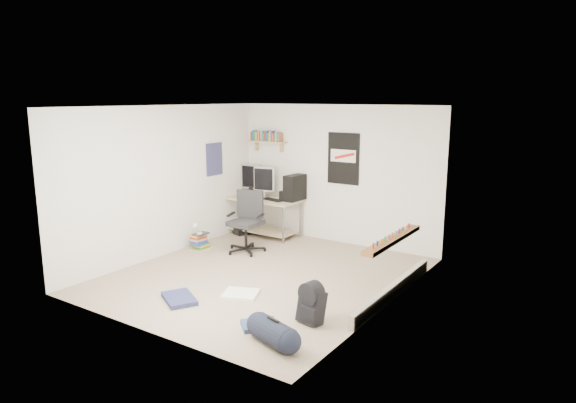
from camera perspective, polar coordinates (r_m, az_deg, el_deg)
The scene contains 26 objects.
floor at distance 7.80m, azimuth -2.81°, elevation -8.21°, with size 4.00×4.50×0.01m, color gray.
ceiling at distance 7.34m, azimuth -3.01°, elevation 10.55°, with size 4.00×4.50×0.01m, color white.
back_wall at distance 9.35m, azimuth 5.37°, elevation 3.02°, with size 4.00×0.01×2.50m, color silver.
left_wall at distance 8.80m, azimuth -13.45°, elevation 2.21°, with size 0.01×4.50×2.50m, color silver.
right_wall at distance 6.50m, azimuth 11.43°, elevation -0.97°, with size 0.01×4.50×2.50m, color silver.
desk at distance 9.94m, azimuth -3.11°, elevation -1.63°, with size 1.60×0.70×0.73m, color beige.
monitor_left at distance 10.13m, azimuth -4.09°, elevation 2.11°, with size 0.44×0.11×0.48m, color #A2A1A6.
monitor_right at distance 9.83m, azimuth -2.63°, elevation 1.80°, with size 0.43×0.11×0.47m, color #A3A3A8.
pc_tower at distance 9.55m, azimuth 0.77°, elevation 1.55°, with size 0.22×0.46×0.48m, color black.
keyboard at distance 9.59m, azimuth -1.68°, elevation 0.20°, with size 0.43×0.15×0.02m, color black.
speaker_left at distance 10.15m, azimuth -4.05°, elevation 1.28°, with size 0.09×0.09×0.18m, color black.
speaker_right at distance 9.53m, azimuth -0.65°, elevation 0.62°, with size 0.09×0.09×0.18m, color black.
office_chair at distance 8.83m, azimuth -4.72°, elevation -2.51°, with size 0.69×0.69×1.06m, color black.
wall_shelf at distance 9.96m, azimuth -2.29°, elevation 6.66°, with size 0.80×0.22×0.24m, color tan.
poster_back_wall at distance 9.22m, azimuth 6.16°, elevation 4.76°, with size 0.62×0.03×0.92m, color black.
poster_left_wall at distance 9.60m, azimuth -8.19°, elevation 4.68°, with size 0.02×0.42×0.60m, color navy.
window at distance 6.75m, azimuth 12.04°, elevation 1.21°, with size 0.10×1.50×1.26m, color brown.
baseboard_heater at distance 7.12m, azimuth 11.61°, elevation -9.63°, with size 0.08×2.50×0.18m, color #B7B2A8.
backpack at distance 6.20m, azimuth 2.62°, elevation -11.59°, with size 0.30×0.24×0.40m, color black.
duffel_bag at distance 5.72m, azimuth -1.67°, elevation -14.33°, with size 0.28×0.28×0.55m, color black.
tshirt at distance 7.07m, azimuth -5.27°, elevation -10.18°, with size 0.46×0.39×0.04m, color white.
jeans_a at distance 7.01m, azimuth -11.99°, elevation -10.50°, with size 0.56×0.35×0.06m, color navy.
jeans_b at distance 6.17m, azimuth -3.20°, elevation -13.50°, with size 0.41×0.30×0.05m, color navy.
book_stack at distance 9.20m, azimuth -9.79°, elevation -4.27°, with size 0.49×0.40×0.33m, color brown.
desk_lamp at distance 9.11m, azimuth -9.83°, elevation -2.92°, with size 0.11×0.18×0.18m, color white.
subwoofer at distance 10.04m, azimuth -5.23°, elevation -2.85°, with size 0.25×0.25×0.28m, color black.
Camera 1 is at (4.39, -5.88, 2.64)m, focal length 32.00 mm.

